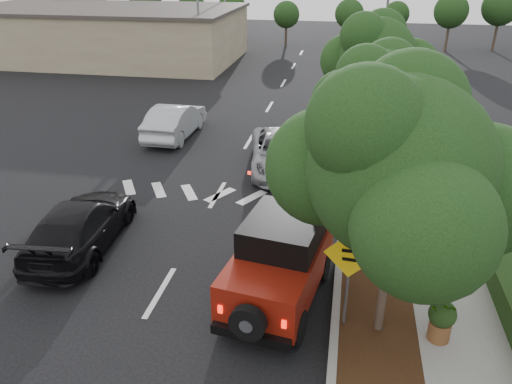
% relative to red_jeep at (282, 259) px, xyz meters
% --- Properties ---
extents(ground, '(120.00, 120.00, 0.00)m').
position_rel_red_jeep_xyz_m(ground, '(-3.15, -0.45, -1.14)').
color(ground, black).
rests_on(ground, ground).
extents(curb, '(0.20, 70.00, 0.15)m').
position_rel_red_jeep_xyz_m(curb, '(1.45, 11.55, -1.06)').
color(curb, '#9E9B93').
rests_on(curb, ground).
extents(planting_strip, '(1.80, 70.00, 0.12)m').
position_rel_red_jeep_xyz_m(planting_strip, '(2.45, 11.55, -1.08)').
color(planting_strip, black).
rests_on(planting_strip, ground).
extents(sidewalk, '(2.00, 70.00, 0.12)m').
position_rel_red_jeep_xyz_m(sidewalk, '(4.35, 11.55, -1.08)').
color(sidewalk, gray).
rests_on(sidewalk, ground).
extents(hedge, '(0.80, 70.00, 0.80)m').
position_rel_red_jeep_xyz_m(hedge, '(5.75, 11.55, -0.74)').
color(hedge, black).
rests_on(hedge, ground).
extents(commercial_building, '(22.00, 12.00, 4.00)m').
position_rel_red_jeep_xyz_m(commercial_building, '(-19.15, 29.55, 0.86)').
color(commercial_building, gray).
rests_on(commercial_building, ground).
extents(transmission_tower, '(7.00, 4.00, 28.00)m').
position_rel_red_jeep_xyz_m(transmission_tower, '(2.85, 47.55, -1.14)').
color(transmission_tower, slate).
rests_on(transmission_tower, ground).
extents(street_tree_near, '(3.80, 3.80, 5.92)m').
position_rel_red_jeep_xyz_m(street_tree_near, '(2.45, -0.95, -1.14)').
color(street_tree_near, black).
rests_on(street_tree_near, ground).
extents(street_tree_mid, '(3.20, 3.20, 5.32)m').
position_rel_red_jeep_xyz_m(street_tree_mid, '(2.45, 6.05, -1.14)').
color(street_tree_mid, black).
rests_on(street_tree_mid, ground).
extents(street_tree_far, '(3.40, 3.40, 5.62)m').
position_rel_red_jeep_xyz_m(street_tree_far, '(2.45, 12.55, -1.14)').
color(street_tree_far, black).
rests_on(street_tree_far, ground).
extents(light_pole_a, '(2.00, 0.22, 9.00)m').
position_rel_red_jeep_xyz_m(light_pole_a, '(-9.65, 25.55, -1.14)').
color(light_pole_a, slate).
rests_on(light_pole_a, ground).
extents(light_pole_b, '(2.00, 0.22, 9.00)m').
position_rel_red_jeep_xyz_m(light_pole_b, '(-10.65, 37.55, -1.14)').
color(light_pole_b, slate).
rests_on(light_pole_b, ground).
extents(red_jeep, '(2.53, 4.53, 2.24)m').
position_rel_red_jeep_xyz_m(red_jeep, '(0.00, 0.00, 0.00)').
color(red_jeep, black).
rests_on(red_jeep, ground).
extents(silver_suv_ahead, '(3.36, 5.61, 1.46)m').
position_rel_red_jeep_xyz_m(silver_suv_ahead, '(-1.20, 8.45, -0.41)').
color(silver_suv_ahead, '#95969C').
rests_on(silver_suv_ahead, ground).
extents(black_suv_oncoming, '(2.46, 5.21, 1.47)m').
position_rel_red_jeep_xyz_m(black_suv_oncoming, '(-6.26, 1.33, -0.40)').
color(black_suv_oncoming, black).
rests_on(black_suv_oncoming, ground).
extents(silver_sedan_oncoming, '(1.78, 4.87, 1.59)m').
position_rel_red_jeep_xyz_m(silver_sedan_oncoming, '(-6.82, 11.58, -0.34)').
color(silver_sedan_oncoming, '#B3B7BB').
rests_on(silver_sedan_oncoming, ground).
extents(parked_suv, '(4.59, 2.50, 1.48)m').
position_rel_red_jeep_xyz_m(parked_suv, '(-13.43, 26.01, -0.40)').
color(parked_suv, '#A2A5AA').
rests_on(parked_suv, ground).
extents(speed_hump_sign, '(1.18, 0.13, 2.50)m').
position_rel_red_jeep_xyz_m(speed_hump_sign, '(1.65, -0.94, 0.60)').
color(speed_hump_sign, slate).
rests_on(speed_hump_sign, ground).
extents(terracotta_planter, '(0.62, 0.62, 1.08)m').
position_rel_red_jeep_xyz_m(terracotta_planter, '(3.78, -1.08, -0.41)').
color(terracotta_planter, brown).
rests_on(terracotta_planter, ground).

